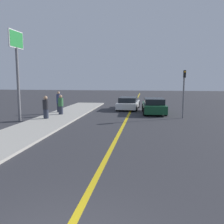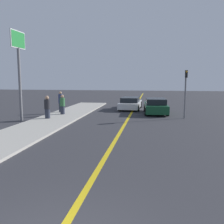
# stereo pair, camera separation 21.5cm
# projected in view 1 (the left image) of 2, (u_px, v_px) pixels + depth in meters

# --- Properties ---
(road_center_line) EXTENTS (0.20, 60.00, 0.01)m
(road_center_line) POSITION_uv_depth(u_px,v_px,m) (129.00, 114.00, 21.86)
(road_center_line) COLOR gold
(road_center_line) RESTS_ON ground_plane
(sidewalk_left) EXTENTS (3.19, 25.97, 0.12)m
(sidewalk_left) POSITION_uv_depth(u_px,v_px,m) (50.00, 121.00, 17.66)
(sidewalk_left) COLOR #ADA89E
(sidewalk_left) RESTS_ON ground_plane
(car_near_right_lane) EXTENTS (2.18, 4.51, 1.35)m
(car_near_right_lane) POSITION_uv_depth(u_px,v_px,m) (154.00, 106.00, 21.91)
(car_near_right_lane) COLOR #144728
(car_near_right_lane) RESTS_ON ground_plane
(car_ahead_center) EXTENTS (2.14, 4.82, 1.22)m
(car_ahead_center) POSITION_uv_depth(u_px,v_px,m) (128.00, 103.00, 25.01)
(car_ahead_center) COLOR silver
(car_ahead_center) RESTS_ON ground_plane
(pedestrian_near_curb) EXTENTS (0.44, 0.44, 1.68)m
(pedestrian_near_curb) POSITION_uv_depth(u_px,v_px,m) (46.00, 107.00, 18.38)
(pedestrian_near_curb) COLOR #282D3D
(pedestrian_near_curb) RESTS_ON sidewalk_left
(pedestrian_mid_group) EXTENTS (0.42, 0.42, 1.62)m
(pedestrian_mid_group) POSITION_uv_depth(u_px,v_px,m) (61.00, 105.00, 20.54)
(pedestrian_mid_group) COLOR #282D3D
(pedestrian_mid_group) RESTS_ON sidewalk_left
(pedestrian_far_standing) EXTENTS (0.37, 0.37, 1.81)m
(pedestrian_far_standing) POSITION_uv_depth(u_px,v_px,m) (59.00, 102.00, 21.87)
(pedestrian_far_standing) COLOR #282D3D
(pedestrian_far_standing) RESTS_ON sidewalk_left
(traffic_light) EXTENTS (0.18, 0.40, 3.68)m
(traffic_light) POSITION_uv_depth(u_px,v_px,m) (184.00, 89.00, 18.99)
(traffic_light) COLOR slate
(traffic_light) RESTS_ON ground_plane
(roadside_sign) EXTENTS (0.20, 1.87, 6.37)m
(roadside_sign) POSITION_uv_depth(u_px,v_px,m) (17.00, 55.00, 17.51)
(roadside_sign) COLOR slate
(roadside_sign) RESTS_ON ground_plane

